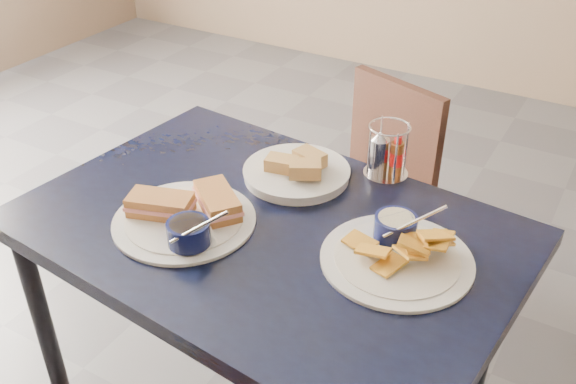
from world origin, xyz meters
The scene contains 6 objects.
dining_table centered at (-0.10, -0.23, 0.67)m, with size 1.14×0.82×0.75m.
chair_far centered at (-0.17, 0.52, 0.44)m, with size 0.46×0.46×0.77m.
sandwich_plate centered at (-0.25, -0.32, 0.77)m, with size 0.32×0.32×0.12m.
plantain_plate centered at (0.19, -0.20, 0.77)m, with size 0.31×0.31×0.12m.
bread_basket centered at (-0.14, -0.03, 0.77)m, with size 0.26×0.26×0.07m.
condiment_caddy centered at (0.04, 0.09, 0.81)m, with size 0.11×0.11×0.14m.
Camera 1 is at (0.52, -1.20, 1.57)m, focal length 40.00 mm.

